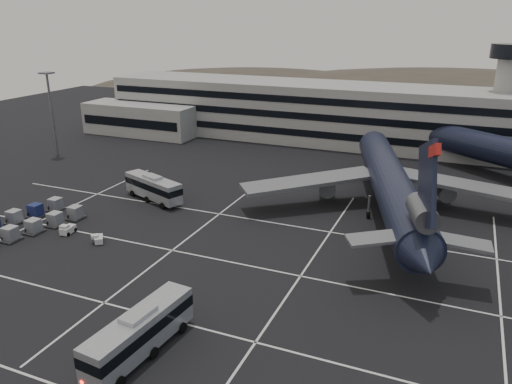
# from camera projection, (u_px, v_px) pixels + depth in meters

# --- Properties ---
(ground) EXTENTS (260.00, 260.00, 0.00)m
(ground) POSITION_uv_depth(u_px,v_px,m) (197.00, 272.00, 61.03)
(ground) COLOR black
(ground) RESTS_ON ground
(lane_markings) EXTENTS (90.00, 55.62, 0.01)m
(lane_markings) POSITION_uv_depth(u_px,v_px,m) (207.00, 271.00, 61.31)
(lane_markings) COLOR silver
(lane_markings) RESTS_ON ground
(terminal) EXTENTS (125.00, 26.00, 24.00)m
(terminal) POSITION_uv_depth(u_px,v_px,m) (328.00, 114.00, 121.56)
(terminal) COLOR gray
(terminal) RESTS_ON ground
(hills) EXTENTS (352.00, 180.00, 44.00)m
(hills) POSITION_uv_depth(u_px,v_px,m) (438.00, 122.00, 206.15)
(hills) COLOR #38332B
(hills) RESTS_ON ground
(lightpole_left) EXTENTS (2.40, 2.40, 18.28)m
(lightpole_left) POSITION_uv_depth(u_px,v_px,m) (51.00, 103.00, 107.53)
(lightpole_left) COLOR slate
(lightpole_left) RESTS_ON ground
(trijet_main) EXTENTS (45.55, 56.63, 18.08)m
(trijet_main) POSITION_uv_depth(u_px,v_px,m) (391.00, 184.00, 76.60)
(trijet_main) COLOR black
(trijet_main) RESTS_ON ground
(bus_near) EXTENTS (4.17, 12.89, 4.47)m
(bus_near) POSITION_uv_depth(u_px,v_px,m) (140.00, 331.00, 45.63)
(bus_near) COLOR #94979C
(bus_near) RESTS_ON ground
(bus_far) EXTENTS (12.64, 7.12, 4.39)m
(bus_far) POSITION_uv_depth(u_px,v_px,m) (153.00, 187.00, 83.87)
(bus_far) COLOR #94979C
(bus_far) RESTS_ON ground
(tug_a) EXTENTS (1.61, 2.42, 1.46)m
(tug_a) POSITION_uv_depth(u_px,v_px,m) (67.00, 229.00, 71.57)
(tug_a) COLOR silver
(tug_a) RESTS_ON ground
(tug_b) EXTENTS (2.19, 2.30, 1.29)m
(tug_b) POSITION_uv_depth(u_px,v_px,m) (99.00, 239.00, 68.71)
(tug_b) COLOR silver
(tug_b) RESTS_ON ground
(uld_cluster) EXTENTS (11.86, 17.48, 2.08)m
(uld_cluster) POSITION_uv_depth(u_px,v_px,m) (24.00, 222.00, 73.32)
(uld_cluster) COLOR #2D2D30
(uld_cluster) RESTS_ON ground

